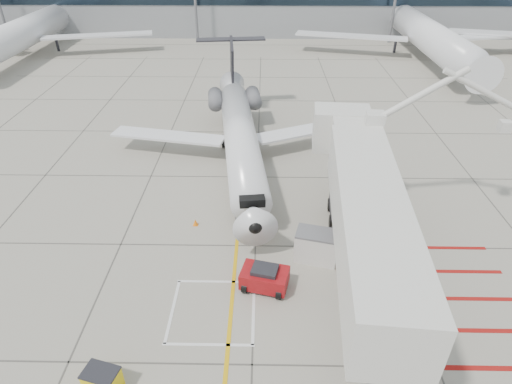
# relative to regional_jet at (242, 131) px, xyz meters

# --- Properties ---
(ground_plane) EXTENTS (260.00, 260.00, 0.00)m
(ground_plane) POSITION_rel_regional_jet_xyz_m (1.11, -12.47, -3.52)
(ground_plane) COLOR gray
(ground_plane) RESTS_ON ground
(regional_jet) EXTENTS (24.30, 29.16, 7.03)m
(regional_jet) POSITION_rel_regional_jet_xyz_m (0.00, 0.00, 0.00)
(regional_jet) COLOR silver
(regional_jet) RESTS_ON ground_plane
(jet_bridge) EXTENTS (11.19, 20.86, 8.05)m
(jet_bridge) POSITION_rel_regional_jet_xyz_m (6.43, -12.04, 0.51)
(jet_bridge) COLOR silver
(jet_bridge) RESTS_ON ground_plane
(pushback_tug) EXTENTS (2.68, 2.01, 1.40)m
(pushback_tug) POSITION_rel_regional_jet_xyz_m (1.65, -11.80, -2.82)
(pushback_tug) COLOR maroon
(pushback_tug) RESTS_ON ground_plane
(spill_bin) EXTENTS (1.53, 1.22, 1.17)m
(spill_bin) POSITION_rel_regional_jet_xyz_m (-4.89, -17.70, -2.93)
(spill_bin) COLOR yellow
(spill_bin) RESTS_ON ground_plane
(baggage_cart) EXTENTS (2.11, 1.55, 1.21)m
(baggage_cart) POSITION_rel_regional_jet_xyz_m (0.86, -6.21, -2.91)
(baggage_cart) COLOR #55555A
(baggage_cart) RESTS_ON ground_plane
(ground_power_unit) EXTENTS (2.57, 1.87, 1.83)m
(ground_power_unit) POSITION_rel_regional_jet_xyz_m (4.53, -9.52, -2.60)
(ground_power_unit) COLOR silver
(ground_power_unit) RESTS_ON ground_plane
(cone_nose) EXTENTS (0.31, 0.31, 0.43)m
(cone_nose) POSITION_rel_regional_jet_xyz_m (-2.70, -6.49, -3.30)
(cone_nose) COLOR orange
(cone_nose) RESTS_ON ground_plane
(cone_side) EXTENTS (0.41, 0.41, 0.57)m
(cone_side) POSITION_rel_regional_jet_xyz_m (1.69, -7.61, -3.23)
(cone_side) COLOR orange
(cone_side) RESTS_ON ground_plane
(bg_aircraft_b) EXTENTS (33.78, 37.53, 11.26)m
(bg_aircraft_b) POSITION_rel_regional_jet_xyz_m (-31.36, 33.53, 2.11)
(bg_aircraft_b) COLOR silver
(bg_aircraft_b) RESTS_ON ground_plane
(bg_aircraft_c) EXTENTS (34.57, 38.42, 11.52)m
(bg_aircraft_c) POSITION_rel_regional_jet_xyz_m (23.30, 33.53, 2.25)
(bg_aircraft_c) COLOR silver
(bg_aircraft_c) RESTS_ON ground_plane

